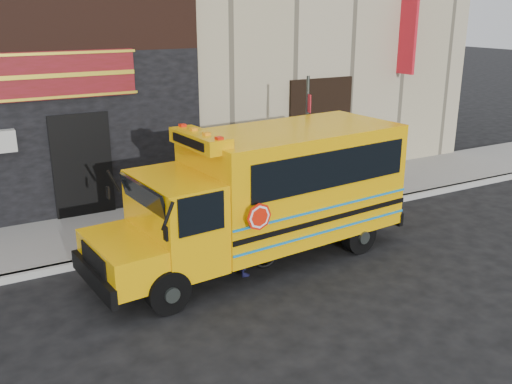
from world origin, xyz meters
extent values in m
plane|color=black|center=(0.00, 0.00, 0.00)|extent=(120.00, 120.00, 0.00)
cube|color=#A0A09B|center=(0.00, 2.60, 0.07)|extent=(40.00, 0.20, 0.15)
cube|color=gray|center=(0.00, 4.10, 0.07)|extent=(40.00, 3.00, 0.15)
cube|color=black|center=(-3.20, 5.40, 1.40)|extent=(1.30, 0.10, 2.50)
cube|color=red|center=(7.00, 5.15, 4.35)|extent=(0.10, 0.70, 2.40)
cylinder|color=black|center=(-3.03, -0.03, 0.40)|extent=(0.82, 0.35, 0.80)
cylinder|color=black|center=(-3.21, 1.87, 0.40)|extent=(0.82, 0.35, 0.80)
cylinder|color=black|center=(1.55, 0.41, 0.40)|extent=(0.82, 0.35, 0.80)
cylinder|color=black|center=(1.37, 2.30, 0.40)|extent=(0.82, 0.35, 0.80)
cube|color=#E4A204|center=(-3.57, 0.88, 0.80)|extent=(1.18, 2.09, 0.70)
cube|color=black|center=(-4.12, 0.82, 0.55)|extent=(0.31, 2.05, 0.35)
cube|color=#E4A204|center=(-2.48, 0.98, 1.30)|extent=(1.39, 2.20, 1.70)
cube|color=black|center=(-3.04, 0.93, 1.70)|extent=(0.23, 1.80, 0.90)
cube|color=#E4A204|center=(0.36, 1.25, 1.62)|extent=(4.69, 2.62, 2.25)
cube|color=black|center=(2.63, 1.47, 0.55)|extent=(0.33, 2.20, 0.30)
cube|color=black|center=(0.57, 0.15, 2.10)|extent=(3.89, 0.41, 0.75)
cube|color=#E4A204|center=(-1.88, 1.04, 2.78)|extent=(0.65, 1.64, 0.28)
cylinder|color=red|center=(-1.31, -0.21, 1.55)|extent=(0.52, 0.08, 0.52)
cylinder|color=#393F3B|center=(2.00, 3.22, 1.77)|extent=(0.08, 0.08, 3.55)
cube|color=red|center=(1.98, 3.14, 2.88)|extent=(0.10, 0.31, 0.44)
cube|color=white|center=(1.98, 3.14, 2.33)|extent=(0.10, 0.31, 0.39)
imported|color=black|center=(-1.12, 0.73, 0.46)|extent=(1.55, 0.55, 0.92)
imported|color=black|center=(-1.21, 0.63, 0.78)|extent=(0.45, 0.61, 1.55)
camera|label=1|loc=(-6.03, -8.62, 5.14)|focal=40.00mm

